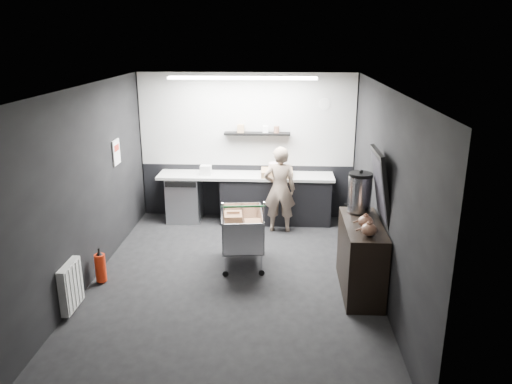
{
  "coord_description": "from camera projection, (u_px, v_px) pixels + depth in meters",
  "views": [
    {
      "loc": [
        0.66,
        -6.32,
        3.33
      ],
      "look_at": [
        0.3,
        0.4,
        1.21
      ],
      "focal_mm": 35.0,
      "sensor_mm": 36.0,
      "label": 1
    }
  ],
  "objects": [
    {
      "name": "floor",
      "position": [
        233.0,
        281.0,
        7.06
      ],
      "size": [
        5.5,
        5.5,
        0.0
      ],
      "primitive_type": "plane",
      "color": "black",
      "rests_on": "ground"
    },
    {
      "name": "ceiling",
      "position": [
        231.0,
        88.0,
        6.25
      ],
      "size": [
        5.5,
        5.5,
        0.0
      ],
      "primitive_type": "plane",
      "rotation": [
        3.14,
        0.0,
        0.0
      ],
      "color": "silver",
      "rests_on": "wall_back"
    },
    {
      "name": "wall_back",
      "position": [
        247.0,
        146.0,
        9.27
      ],
      "size": [
        5.5,
        0.0,
        5.5
      ],
      "primitive_type": "plane",
      "rotation": [
        1.57,
        0.0,
        0.0
      ],
      "color": "black",
      "rests_on": "floor"
    },
    {
      "name": "wall_front",
      "position": [
        198.0,
        291.0,
        4.03
      ],
      "size": [
        5.5,
        0.0,
        5.5
      ],
      "primitive_type": "plane",
      "rotation": [
        -1.57,
        0.0,
        0.0
      ],
      "color": "black",
      "rests_on": "floor"
    },
    {
      "name": "wall_left",
      "position": [
        85.0,
        188.0,
        6.76
      ],
      "size": [
        0.0,
        5.5,
        5.5
      ],
      "primitive_type": "plane",
      "rotation": [
        1.57,
        0.0,
        1.57
      ],
      "color": "black",
      "rests_on": "floor"
    },
    {
      "name": "wall_right",
      "position": [
        384.0,
        193.0,
        6.55
      ],
      "size": [
        0.0,
        5.5,
        5.5
      ],
      "primitive_type": "plane",
      "rotation": [
        1.57,
        0.0,
        -1.57
      ],
      "color": "black",
      "rests_on": "floor"
    },
    {
      "name": "kitchen_wall_panel",
      "position": [
        247.0,
        120.0,
        9.1
      ],
      "size": [
        3.95,
        0.02,
        1.7
      ],
      "primitive_type": "cube",
      "color": "#B8B7B3",
      "rests_on": "wall_back"
    },
    {
      "name": "dado_panel",
      "position": [
        247.0,
        190.0,
        9.51
      ],
      "size": [
        3.95,
        0.02,
        1.0
      ],
      "primitive_type": "cube",
      "color": "black",
      "rests_on": "wall_back"
    },
    {
      "name": "floating_shelf",
      "position": [
        257.0,
        134.0,
        9.06
      ],
      "size": [
        1.2,
        0.22,
        0.04
      ],
      "primitive_type": "cube",
      "color": "black",
      "rests_on": "wall_back"
    },
    {
      "name": "wall_clock",
      "position": [
        324.0,
        104.0,
        8.93
      ],
      "size": [
        0.2,
        0.03,
        0.2
      ],
      "primitive_type": "cylinder",
      "rotation": [
        1.57,
        0.0,
        0.0
      ],
      "color": "silver",
      "rests_on": "wall_back"
    },
    {
      "name": "poster",
      "position": [
        116.0,
        152.0,
        7.93
      ],
      "size": [
        0.02,
        0.3,
        0.4
      ],
      "primitive_type": "cube",
      "color": "white",
      "rests_on": "wall_left"
    },
    {
      "name": "poster_red_band",
      "position": [
        116.0,
        148.0,
        7.91
      ],
      "size": [
        0.02,
        0.22,
        0.1
      ],
      "primitive_type": "cube",
      "color": "red",
      "rests_on": "poster"
    },
    {
      "name": "radiator",
      "position": [
        71.0,
        286.0,
        6.2
      ],
      "size": [
        0.1,
        0.5,
        0.6
      ],
      "primitive_type": "cube",
      "color": "silver",
      "rests_on": "wall_left"
    },
    {
      "name": "ceiling_strip",
      "position": [
        242.0,
        78.0,
        8.02
      ],
      "size": [
        2.4,
        0.2,
        0.04
      ],
      "primitive_type": "cube",
      "color": "white",
      "rests_on": "ceiling"
    },
    {
      "name": "prep_counter",
      "position": [
        253.0,
        198.0,
        9.22
      ],
      "size": [
        3.2,
        0.61,
        0.9
      ],
      "color": "black",
      "rests_on": "floor"
    },
    {
      "name": "person",
      "position": [
        280.0,
        189.0,
        8.67
      ],
      "size": [
        0.56,
        0.37,
        1.53
      ],
      "primitive_type": "imported",
      "rotation": [
        0.0,
        0.0,
        3.15
      ],
      "color": "#C2B09A",
      "rests_on": "floor"
    },
    {
      "name": "shopping_cart",
      "position": [
        242.0,
        231.0,
        7.46
      ],
      "size": [
        0.71,
        1.07,
        1.11
      ],
      "color": "silver",
      "rests_on": "floor"
    },
    {
      "name": "sideboard",
      "position": [
        362.0,
        248.0,
        6.67
      ],
      "size": [
        0.56,
        1.3,
        1.95
      ],
      "color": "black",
      "rests_on": "floor"
    },
    {
      "name": "fire_extinguisher",
      "position": [
        100.0,
        267.0,
        6.96
      ],
      "size": [
        0.15,
        0.15,
        0.5
      ],
      "color": "red",
      "rests_on": "floor"
    },
    {
      "name": "cardboard_box",
      "position": [
        277.0,
        173.0,
        9.0
      ],
      "size": [
        0.57,
        0.44,
        0.11
      ],
      "primitive_type": "cube",
      "rotation": [
        0.0,
        0.0,
        0.03
      ],
      "color": "#9A7952",
      "rests_on": "prep_counter"
    },
    {
      "name": "pink_tub",
      "position": [
        275.0,
        169.0,
        9.03
      ],
      "size": [
        0.23,
        0.23,
        0.23
      ],
      "primitive_type": "cylinder",
      "color": "silver",
      "rests_on": "prep_counter"
    },
    {
      "name": "white_container",
      "position": [
        206.0,
        170.0,
        9.06
      ],
      "size": [
        0.2,
        0.16,
        0.17
      ],
      "primitive_type": "cube",
      "rotation": [
        0.0,
        0.0,
        -0.03
      ],
      "color": "silver",
      "rests_on": "prep_counter"
    }
  ]
}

